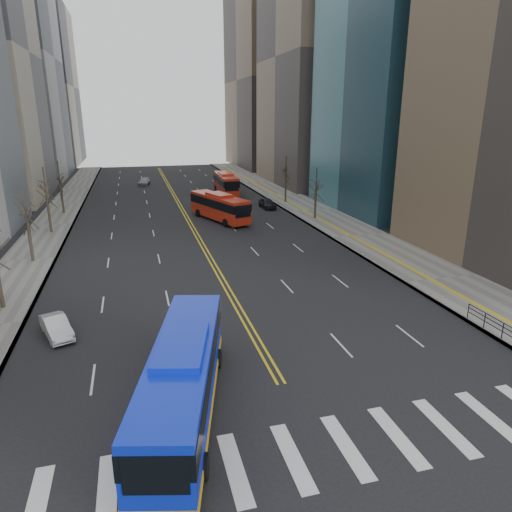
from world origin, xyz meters
TOP-DOWN VIEW (x-y plane):
  - ground at (0.00, 0.00)m, footprint 220.00×220.00m
  - sidewalk_right at (17.50, 45.00)m, footprint 7.00×130.00m
  - sidewalk_left at (-16.50, 45.00)m, footprint 5.00×130.00m
  - crosswalk at (0.00, 0.00)m, footprint 26.70×4.00m
  - centerline at (0.00, 55.00)m, footprint 0.55×100.00m
  - office_towers at (0.12, 68.51)m, footprint 83.00×134.00m
  - pedestrian_railing at (14.30, 6.00)m, footprint 0.06×6.06m
  - street_trees at (-7.18, 34.55)m, footprint 35.20×47.20m
  - blue_bus at (-5.00, 4.00)m, footprint 5.61×12.62m
  - red_bus_near at (3.91, 42.56)m, footprint 6.12×11.22m
  - red_bus_far at (8.70, 62.04)m, footprint 3.17×11.49m
  - car_white at (-11.75, 13.63)m, footprint 2.55×3.95m
  - car_dark_mid at (12.04, 48.50)m, footprint 1.88×4.33m
  - car_silver at (-4.45, 76.37)m, footprint 2.55×4.65m
  - car_dark_far at (12.50, 84.05)m, footprint 3.50×5.10m

SIDE VIEW (x-z plane):
  - ground at x=0.00m, z-range 0.00..0.00m
  - crosswalk at x=0.00m, z-range 0.00..0.01m
  - centerline at x=0.00m, z-range 0.00..0.01m
  - sidewalk_right at x=17.50m, z-range 0.00..0.15m
  - sidewalk_left at x=-16.50m, z-range 0.00..0.15m
  - car_white at x=-11.75m, z-range 0.00..1.23m
  - car_silver at x=-4.45m, z-range 0.00..1.28m
  - car_dark_far at x=12.50m, z-range 0.00..1.29m
  - car_dark_mid at x=12.04m, z-range 0.00..1.45m
  - pedestrian_railing at x=14.30m, z-range 0.31..1.33m
  - blue_bus at x=-5.00m, z-range 0.09..3.68m
  - red_bus_near at x=3.91m, z-range 0.20..3.69m
  - red_bus_far at x=8.70m, z-range 0.20..3.81m
  - street_trees at x=-7.18m, z-range 1.07..8.67m
  - office_towers at x=0.12m, z-range -5.08..52.92m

